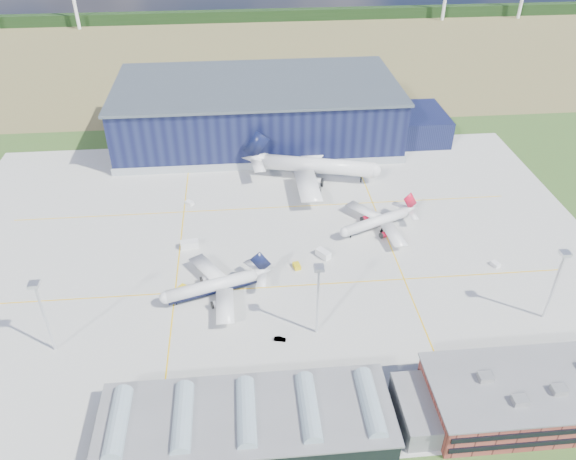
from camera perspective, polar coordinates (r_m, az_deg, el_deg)
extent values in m
plane|color=#2B491B|center=(178.66, -1.58, -3.74)|extent=(600.00, 600.00, 0.00)
cube|color=#A5A59F|center=(186.58, -1.79, -1.84)|extent=(220.00, 160.00, 0.06)
cube|color=yellow|center=(170.90, -1.34, -5.79)|extent=(180.00, 0.40, 0.02)
cube|color=yellow|center=(207.18, -2.26, 2.27)|extent=(180.00, 0.40, 0.02)
cube|color=yellow|center=(187.66, -10.98, -2.30)|extent=(0.40, 120.00, 0.02)
cube|color=yellow|center=(192.49, 10.17, -1.14)|extent=(0.40, 120.00, 0.02)
cube|color=olive|center=(376.66, -4.04, 17.42)|extent=(600.00, 220.00, 0.01)
cube|color=black|center=(452.75, -4.44, 20.88)|extent=(600.00, 8.00, 8.00)
cube|color=#0F1333|center=(254.78, -3.15, 11.86)|extent=(120.00, 60.00, 25.00)
cube|color=#939AA0|center=(259.18, -3.08, 9.64)|extent=(121.00, 61.00, 3.20)
cube|color=#48535C|center=(250.05, -3.25, 14.61)|extent=(122.00, 62.00, 1.20)
cube|color=#0F1333|center=(265.06, 12.95, 10.43)|extent=(24.00, 30.00, 12.00)
cube|color=maroon|center=(147.22, 22.98, -15.36)|extent=(45.00, 22.00, 9.00)
cube|color=slate|center=(143.86, 23.41, -14.13)|extent=(46.00, 23.00, 0.50)
cube|color=black|center=(142.59, 24.77, -19.06)|extent=(44.00, 0.40, 1.40)
cube|color=black|center=(139.96, 25.13, -18.19)|extent=(44.00, 0.40, 1.40)
cube|color=black|center=(154.63, 21.13, -12.66)|extent=(44.00, 0.40, 1.40)
cube|color=black|center=(152.21, 21.41, -11.76)|extent=(44.00, 0.40, 1.40)
cube|color=#ABAAA6|center=(140.27, 19.43, -13.94)|extent=(3.20, 2.60, 1.60)
cube|color=#ABAAA6|center=(143.87, 25.82, -14.42)|extent=(3.20, 2.60, 1.60)
cube|color=#ABAAA6|center=(138.33, 22.48, -15.72)|extent=(3.20, 2.60, 1.60)
cube|color=black|center=(134.22, -4.20, -18.98)|extent=(65.00, 22.00, 6.00)
cube|color=slate|center=(131.67, -4.26, -18.15)|extent=(66.00, 23.00, 0.50)
cube|color=slate|center=(139.52, 13.25, -17.32)|extent=(10.00, 18.00, 6.00)
cylinder|color=#95ADB8|center=(134.85, -16.88, -18.30)|extent=(4.40, 18.00, 4.40)
cylinder|color=#95ADB8|center=(132.45, -10.65, -18.30)|extent=(4.40, 18.00, 4.40)
cylinder|color=#95ADB8|center=(131.51, -4.26, -18.10)|extent=(4.40, 18.00, 4.40)
cylinder|color=#95ADB8|center=(132.05, 2.12, -17.69)|extent=(4.40, 18.00, 4.40)
cylinder|color=#95ADB8|center=(134.06, 8.34, -17.08)|extent=(4.40, 18.00, 4.40)
cylinder|color=silver|center=(157.28, -23.42, -8.31)|extent=(0.70, 0.70, 22.00)
cube|color=silver|center=(150.24, -24.42, -5.07)|extent=(2.60, 2.60, 1.00)
cylinder|color=silver|center=(149.57, 3.03, -7.32)|extent=(0.70, 0.70, 22.00)
cube|color=silver|center=(142.16, 3.17, -3.87)|extent=(2.60, 2.60, 1.00)
cylinder|color=silver|center=(170.15, 25.35, -5.27)|extent=(0.70, 0.70, 22.00)
cube|color=silver|center=(163.67, 26.33, -2.16)|extent=(2.60, 2.60, 1.00)
cube|color=yellow|center=(177.78, 0.89, -3.68)|extent=(2.56, 3.54, 1.34)
cube|color=yellow|center=(172.68, -10.73, -5.80)|extent=(3.00, 3.21, 1.16)
cube|color=silver|center=(188.81, -9.97, -1.45)|extent=(6.25, 3.37, 2.60)
cube|color=silver|center=(190.41, 20.32, -3.27)|extent=(2.91, 3.44, 1.26)
cube|color=silver|center=(182.35, 3.61, -2.43)|extent=(4.92, 5.62, 2.38)
cube|color=silver|center=(211.99, -9.98, 2.73)|extent=(3.66, 3.58, 1.33)
cube|color=silver|center=(152.62, 15.82, -13.08)|extent=(5.30, 3.75, 2.31)
imported|color=#99999E|center=(154.29, -0.83, -11.02)|extent=(3.42, 1.84, 1.07)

